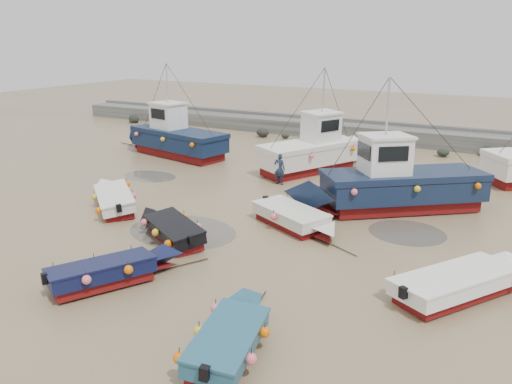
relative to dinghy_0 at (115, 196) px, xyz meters
The scene contains 16 objects.
ground 7.35m from the dinghy_0, ahead, with size 120.00×120.00×0.00m, color #917856.
seawall 22.98m from the dinghy_0, 71.27° to the left, with size 60.00×4.92×1.50m.
puddle_a 4.99m from the dinghy_0, 12.68° to the right, with size 4.86×4.86×0.01m, color #524C42.
puddle_b 13.75m from the dinghy_0, 13.96° to the left, with size 3.23×3.23×0.01m, color #524C42.
puddle_c 5.60m from the dinghy_0, 112.72° to the left, with size 3.43×3.43×0.01m, color #524C42.
puddle_d 14.90m from the dinghy_0, 44.34° to the left, with size 5.37×5.37×0.01m, color #524C42.
dinghy_0 is the anchor object (origin of this frame).
dinghy_1 8.25m from the dinghy_0, 46.92° to the right, with size 3.51×5.25×1.43m.
dinghy_2 13.33m from the dinghy_0, 33.78° to the right, with size 2.21×5.21×1.43m.
dinghy_3 16.14m from the dinghy_0, ahead, with size 4.44×6.02×1.43m.
dinghy_4 5.32m from the dinghy_0, 21.46° to the right, with size 5.16×3.45×1.43m.
dinghy_5 9.10m from the dinghy_0, ahead, with size 5.57×3.43×1.43m.
cabin_boat_0 11.23m from the dinghy_0, 112.80° to the left, with size 10.52×4.36×6.22m.
cabin_boat_1 12.63m from the dinghy_0, 61.33° to the left, with size 5.41×9.08×6.22m.
cabin_boat_2 13.29m from the dinghy_0, 26.10° to the left, with size 9.34×7.59×6.22m.
person 9.08m from the dinghy_0, 53.46° to the left, with size 0.65×0.43×1.78m, color #1C253E.
Camera 1 is at (9.69, -16.84, 7.94)m, focal length 35.00 mm.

